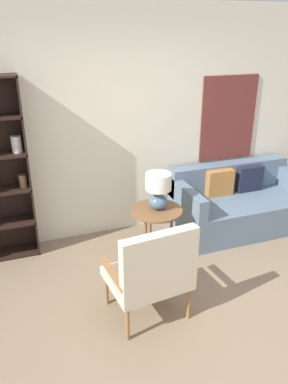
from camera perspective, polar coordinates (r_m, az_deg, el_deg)
name	(u,v)px	position (r m, az deg, el deg)	size (l,w,h in m)	color
ground_plane	(193,334)	(3.46, 7.52, -20.62)	(14.00, 14.00, 0.00)	#847056
wall_back	(124,126)	(4.50, -3.12, 10.05)	(6.40, 0.08, 2.70)	silver
armchair	(153,270)	(3.24, 1.36, -11.85)	(0.73, 0.64, 0.94)	olive
couch	(238,204)	(5.04, 14.15, -1.81)	(1.68, 0.88, 0.78)	slate
side_table	(156,214)	(4.17, 1.85, -3.34)	(0.59, 0.59, 0.57)	brown
table_lamp	(158,188)	(4.06, 2.20, 0.55)	(0.28, 0.28, 0.42)	slate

